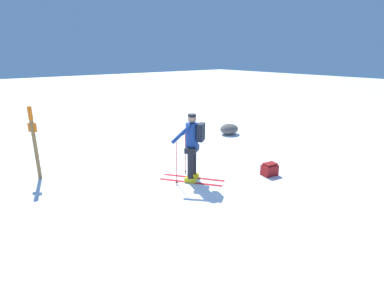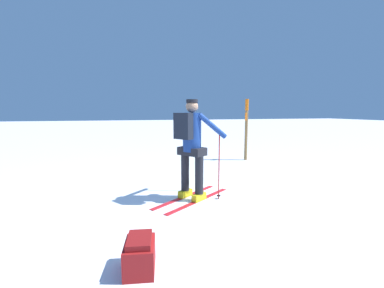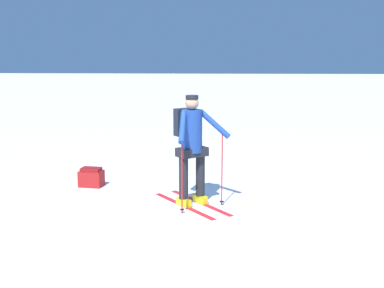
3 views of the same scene
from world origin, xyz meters
name	(u,v)px [view 2 (image 2 of 3)]	position (x,y,z in m)	size (l,w,h in m)	color
ground_plane	(231,195)	(0.00, 0.00, 0.00)	(80.00, 80.00, 0.00)	white
skier	(191,143)	(0.02, -0.78, 1.03)	(1.33, 1.63, 1.80)	red
dropped_backpack	(140,255)	(1.92, -1.83, 0.17)	(0.46, 0.36, 0.35)	maroon
trail_marker	(246,125)	(-3.14, 1.91, 1.16)	(0.18, 0.19, 1.97)	olive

